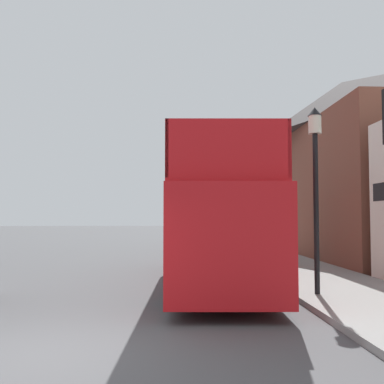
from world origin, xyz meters
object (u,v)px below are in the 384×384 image
(parked_car_ahead_of_bus, at_px, (210,245))
(lamp_post_third, at_px, (224,197))
(lamp_post_second, at_px, (248,182))
(lamp_post_nearest, at_px, (315,164))
(tour_bus, at_px, (215,225))

(parked_car_ahead_of_bus, bearing_deg, lamp_post_third, 75.78)
(lamp_post_second, bearing_deg, lamp_post_third, 89.58)
(lamp_post_nearest, height_order, lamp_post_second, lamp_post_second)
(lamp_post_second, distance_m, lamp_post_third, 9.57)
(lamp_post_second, xyz_separation_m, lamp_post_third, (0.07, 9.56, -0.26))
(lamp_post_nearest, xyz_separation_m, lamp_post_third, (0.00, 19.12, 0.02))
(tour_bus, distance_m, parked_car_ahead_of_bus, 7.89)
(lamp_post_nearest, bearing_deg, tour_bus, 128.72)
(lamp_post_nearest, bearing_deg, lamp_post_third, 90.00)
(tour_bus, distance_m, lamp_post_third, 16.55)
(lamp_post_third, bearing_deg, parked_car_ahead_of_bus, -101.35)
(lamp_post_nearest, distance_m, lamp_post_second, 9.57)
(parked_car_ahead_of_bus, relative_size, lamp_post_nearest, 0.91)
(tour_bus, height_order, lamp_post_second, lamp_post_second)
(tour_bus, xyz_separation_m, lamp_post_nearest, (2.25, -2.80, 1.58))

